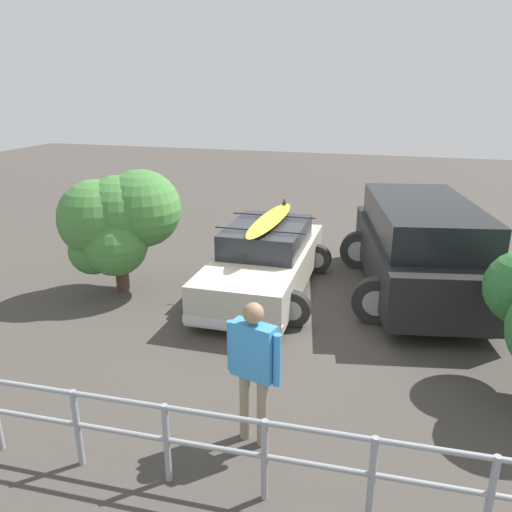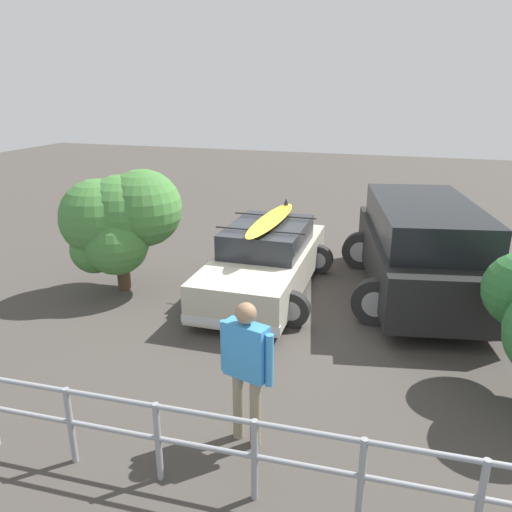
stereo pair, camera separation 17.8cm
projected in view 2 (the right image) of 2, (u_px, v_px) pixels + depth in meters
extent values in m
cube|color=#423D38|center=(275.00, 301.00, 9.62)|extent=(44.00, 44.00, 0.02)
cube|color=#B7B29E|center=(265.00, 267.00, 9.90)|extent=(1.73, 4.35, 0.69)
cube|color=#23262B|center=(268.00, 236.00, 9.86)|extent=(1.49, 2.10, 0.48)
cube|color=silver|center=(230.00, 324.00, 8.05)|extent=(1.69, 0.13, 0.14)
cube|color=silver|center=(289.00, 246.00, 11.89)|extent=(1.69, 0.13, 0.14)
cylinder|color=black|center=(292.00, 309.00, 8.52)|extent=(0.63, 0.18, 0.63)
cylinder|color=#99999E|center=(292.00, 309.00, 8.52)|extent=(0.35, 0.19, 0.35)
cylinder|color=black|center=(200.00, 298.00, 8.98)|extent=(0.63, 0.18, 0.63)
cylinder|color=#99999E|center=(200.00, 298.00, 8.98)|extent=(0.35, 0.19, 0.35)
cylinder|color=black|center=(318.00, 259.00, 10.95)|extent=(0.63, 0.18, 0.63)
cylinder|color=#99999E|center=(318.00, 259.00, 10.95)|extent=(0.35, 0.19, 0.35)
cylinder|color=black|center=(245.00, 252.00, 11.40)|extent=(0.63, 0.18, 0.63)
cylinder|color=#99999E|center=(245.00, 252.00, 11.40)|extent=(0.35, 0.19, 0.35)
cylinder|color=black|center=(260.00, 230.00, 9.25)|extent=(1.74, 0.06, 0.03)
cylinder|color=black|center=(275.00, 216.00, 10.29)|extent=(1.74, 0.06, 0.03)
ellipsoid|color=yellow|center=(271.00, 219.00, 9.78)|extent=(0.49, 2.82, 0.09)
cone|color=black|center=(286.00, 201.00, 10.76)|extent=(0.10, 0.10, 0.14)
cube|color=black|center=(420.00, 259.00, 9.68)|extent=(2.81, 4.97, 0.94)
cube|color=black|center=(424.00, 219.00, 9.42)|extent=(2.46, 3.93, 0.65)
cylinder|color=black|center=(400.00, 222.00, 11.94)|extent=(0.77, 0.32, 0.75)
cylinder|color=black|center=(495.00, 307.00, 8.36)|extent=(0.83, 0.22, 0.83)
cylinder|color=#99999E|center=(495.00, 307.00, 8.36)|extent=(0.46, 0.23, 0.46)
cylinder|color=black|center=(376.00, 302.00, 8.56)|extent=(0.83, 0.22, 0.83)
cylinder|color=#99999E|center=(376.00, 302.00, 8.56)|extent=(0.46, 0.23, 0.46)
cylinder|color=black|center=(451.00, 254.00, 11.00)|extent=(0.83, 0.22, 0.83)
cylinder|color=#99999E|center=(451.00, 254.00, 11.00)|extent=(0.46, 0.23, 0.46)
cylinder|color=black|center=(361.00, 251.00, 11.20)|extent=(0.83, 0.22, 0.83)
cylinder|color=#99999E|center=(361.00, 251.00, 11.20)|extent=(0.46, 0.23, 0.46)
cylinder|color=gray|center=(255.00, 412.00, 5.66)|extent=(0.13, 0.13, 0.86)
cylinder|color=gray|center=(238.00, 405.00, 5.78)|extent=(0.13, 0.13, 0.86)
cube|color=#3D8ED1|center=(246.00, 351.00, 5.47)|extent=(0.54, 0.32, 0.65)
sphere|color=#9E7556|center=(246.00, 313.00, 5.32)|extent=(0.23, 0.23, 0.23)
cylinder|color=#3D8ED1|center=(269.00, 360.00, 5.33)|extent=(0.09, 0.09, 0.61)
cylinder|color=#3D8ED1|center=(224.00, 346.00, 5.63)|extent=(0.09, 0.09, 0.61)
cylinder|color=gray|center=(480.00, 503.00, 4.39)|extent=(0.07, 0.07, 0.93)
cylinder|color=gray|center=(361.00, 480.00, 4.64)|extent=(0.07, 0.07, 0.93)
cylinder|color=gray|center=(255.00, 460.00, 4.88)|extent=(0.07, 0.07, 0.93)
cylinder|color=gray|center=(158.00, 442.00, 5.13)|extent=(0.07, 0.07, 0.93)
cylinder|color=gray|center=(71.00, 426.00, 5.38)|extent=(0.07, 0.07, 0.93)
cylinder|color=gray|center=(204.00, 414.00, 4.87)|extent=(7.19, 0.41, 0.06)
cylinder|color=gray|center=(205.00, 447.00, 4.99)|extent=(7.19, 0.41, 0.06)
cylinder|color=#4C3828|center=(124.00, 276.00, 10.11)|extent=(0.26, 0.26, 0.53)
sphere|color=#427A38|center=(122.00, 213.00, 9.57)|extent=(1.46, 1.46, 1.46)
sphere|color=#427A38|center=(95.00, 249.00, 9.64)|extent=(0.93, 0.93, 0.93)
sphere|color=#427A38|center=(122.00, 236.00, 9.86)|extent=(1.08, 1.08, 1.08)
sphere|color=#427A38|center=(143.00, 208.00, 9.62)|extent=(1.50, 1.50, 1.50)
sphere|color=#427A38|center=(116.00, 243.00, 9.46)|extent=(1.22, 1.22, 1.22)
sphere|color=#427A38|center=(99.00, 218.00, 9.53)|extent=(1.50, 1.50, 1.50)
sphere|color=#427A38|center=(109.00, 230.00, 9.94)|extent=(1.11, 1.11, 1.11)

